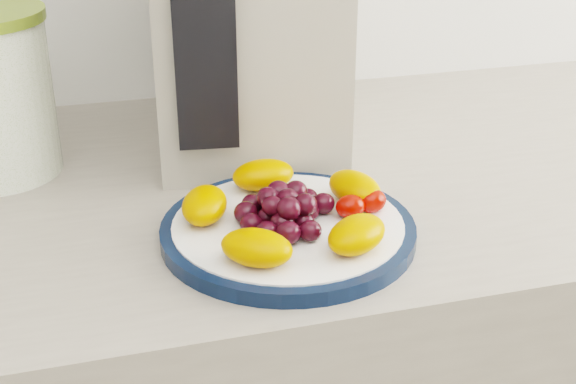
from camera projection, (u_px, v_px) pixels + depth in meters
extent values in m
cylinder|color=black|center=(288.00, 231.00, 0.78)|extent=(0.25, 0.25, 0.01)
cylinder|color=white|center=(288.00, 230.00, 0.78)|extent=(0.23, 0.23, 0.02)
cube|color=black|center=(203.00, 18.00, 0.80)|extent=(0.07, 0.03, 0.28)
ellipsoid|color=#CE6700|center=(355.00, 188.00, 0.81)|extent=(0.06, 0.08, 0.03)
ellipsoid|color=#CE6700|center=(263.00, 175.00, 0.84)|extent=(0.07, 0.05, 0.03)
ellipsoid|color=#CE6700|center=(204.00, 205.00, 0.78)|extent=(0.06, 0.08, 0.03)
ellipsoid|color=#CE6700|center=(257.00, 248.00, 0.70)|extent=(0.08, 0.07, 0.03)
ellipsoid|color=#CE6700|center=(357.00, 234.00, 0.72)|extent=(0.08, 0.07, 0.03)
ellipsoid|color=black|center=(288.00, 213.00, 0.77)|extent=(0.02, 0.02, 0.02)
ellipsoid|color=black|center=(309.00, 211.00, 0.78)|extent=(0.02, 0.02, 0.02)
ellipsoid|color=black|center=(293.00, 204.00, 0.79)|extent=(0.02, 0.02, 0.02)
ellipsoid|color=black|center=(273.00, 207.00, 0.79)|extent=(0.02, 0.02, 0.02)
ellipsoid|color=black|center=(267.00, 217.00, 0.77)|extent=(0.02, 0.02, 0.02)
ellipsoid|color=black|center=(283.00, 222.00, 0.75)|extent=(0.02, 0.02, 0.02)
ellipsoid|color=black|center=(304.00, 221.00, 0.76)|extent=(0.02, 0.02, 0.02)
ellipsoid|color=black|center=(323.00, 203.00, 0.79)|extent=(0.02, 0.02, 0.02)
ellipsoid|color=black|center=(308.00, 198.00, 0.80)|extent=(0.02, 0.02, 0.02)
ellipsoid|color=black|center=(288.00, 194.00, 0.81)|extent=(0.02, 0.02, 0.02)
ellipsoid|color=black|center=(267.00, 197.00, 0.80)|extent=(0.02, 0.02, 0.02)
ellipsoid|color=black|center=(252.00, 204.00, 0.79)|extent=(0.02, 0.02, 0.02)
ellipsoid|color=black|center=(246.00, 213.00, 0.77)|extent=(0.02, 0.02, 0.02)
ellipsoid|color=black|center=(251.00, 224.00, 0.75)|extent=(0.02, 0.02, 0.02)
ellipsoid|color=black|center=(267.00, 231.00, 0.74)|extent=(0.02, 0.02, 0.02)
ellipsoid|color=black|center=(288.00, 233.00, 0.74)|extent=(0.02, 0.02, 0.02)
ellipsoid|color=black|center=(310.00, 231.00, 0.74)|extent=(0.02, 0.02, 0.02)
ellipsoid|color=black|center=(288.00, 199.00, 0.77)|extent=(0.02, 0.02, 0.02)
ellipsoid|color=black|center=(296.00, 191.00, 0.78)|extent=(0.02, 0.02, 0.02)
ellipsoid|color=black|center=(278.00, 191.00, 0.78)|extent=(0.02, 0.02, 0.02)
ellipsoid|color=black|center=(268.00, 198.00, 0.77)|extent=(0.02, 0.02, 0.02)
ellipsoid|color=black|center=(272.00, 206.00, 0.75)|extent=(0.02, 0.02, 0.02)
ellipsoid|color=black|center=(289.00, 208.00, 0.75)|extent=(0.02, 0.02, 0.02)
ellipsoid|color=black|center=(305.00, 205.00, 0.76)|extent=(0.02, 0.02, 0.02)
ellipsoid|color=#CE0900|center=(350.00, 206.00, 0.78)|extent=(0.03, 0.03, 0.02)
ellipsoid|color=#CE0900|center=(372.00, 201.00, 0.79)|extent=(0.04, 0.03, 0.02)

